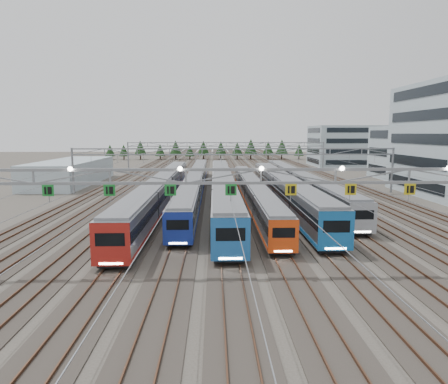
{
  "coord_description": "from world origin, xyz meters",
  "views": [
    {
      "loc": [
        -3.5,
        -29.5,
        10.48
      ],
      "look_at": [
        -2.32,
        17.72,
        3.5
      ],
      "focal_mm": 32.0,
      "sensor_mm": 36.0,
      "label": 1
    }
  ],
  "objects_px": {
    "train_b": "(195,182)",
    "train_f": "(299,182)",
    "train_d": "(253,192)",
    "west_shed": "(71,172)",
    "train_c": "(222,187)",
    "train_a": "(163,189)",
    "depot_bldg_mid": "(411,153)",
    "depot_bldg_north": "(347,146)",
    "train_e": "(283,189)",
    "gantry_near": "(261,179)",
    "gantry_far": "(226,148)",
    "gantry_mid": "(234,157)"
  },
  "relations": [
    {
      "from": "train_b",
      "to": "train_f",
      "type": "xyz_separation_m",
      "value": [
        18.0,
        -0.57,
        0.05
      ]
    },
    {
      "from": "train_d",
      "to": "west_shed",
      "type": "height_order",
      "value": "west_shed"
    },
    {
      "from": "train_c",
      "to": "train_f",
      "type": "relative_size",
      "value": 1.04
    },
    {
      "from": "train_a",
      "to": "west_shed",
      "type": "relative_size",
      "value": 2.04
    },
    {
      "from": "depot_bldg_mid",
      "to": "depot_bldg_north",
      "type": "bearing_deg",
      "value": 93.14
    },
    {
      "from": "train_b",
      "to": "train_e",
      "type": "height_order",
      "value": "train_e"
    },
    {
      "from": "train_b",
      "to": "train_e",
      "type": "xyz_separation_m",
      "value": [
        13.5,
        -10.44,
        0.25
      ]
    },
    {
      "from": "train_a",
      "to": "depot_bldg_mid",
      "type": "relative_size",
      "value": 3.82
    },
    {
      "from": "train_c",
      "to": "train_e",
      "type": "xyz_separation_m",
      "value": [
        9.0,
        -2.61,
        -0.02
      ]
    },
    {
      "from": "train_c",
      "to": "gantry_near",
      "type": "bearing_deg",
      "value": -86.0
    },
    {
      "from": "train_e",
      "to": "gantry_far",
      "type": "bearing_deg",
      "value": 96.85
    },
    {
      "from": "gantry_mid",
      "to": "west_shed",
      "type": "bearing_deg",
      "value": 156.34
    },
    {
      "from": "gantry_mid",
      "to": "depot_bldg_north",
      "type": "relative_size",
      "value": 2.56
    },
    {
      "from": "gantry_mid",
      "to": "depot_bldg_mid",
      "type": "height_order",
      "value": "depot_bldg_mid"
    },
    {
      "from": "train_b",
      "to": "train_d",
      "type": "relative_size",
      "value": 1.31
    },
    {
      "from": "gantry_near",
      "to": "gantry_far",
      "type": "xyz_separation_m",
      "value": [
        0.05,
        85.12,
        -0.7
      ]
    },
    {
      "from": "train_c",
      "to": "west_shed",
      "type": "relative_size",
      "value": 2.07
    },
    {
      "from": "train_e",
      "to": "depot_bldg_north",
      "type": "height_order",
      "value": "depot_bldg_north"
    },
    {
      "from": "train_a",
      "to": "gantry_mid",
      "type": "height_order",
      "value": "gantry_mid"
    },
    {
      "from": "train_b",
      "to": "train_d",
      "type": "height_order",
      "value": "train_b"
    },
    {
      "from": "train_e",
      "to": "train_c",
      "type": "bearing_deg",
      "value": 163.82
    },
    {
      "from": "train_c",
      "to": "train_d",
      "type": "xyz_separation_m",
      "value": [
        4.5,
        -2.8,
        -0.36
      ]
    },
    {
      "from": "train_d",
      "to": "gantry_near",
      "type": "bearing_deg",
      "value": -94.57
    },
    {
      "from": "train_a",
      "to": "gantry_near",
      "type": "xyz_separation_m",
      "value": [
        11.2,
        -30.07,
        4.88
      ]
    },
    {
      "from": "gantry_near",
      "to": "depot_bldg_north",
      "type": "relative_size",
      "value": 2.56
    },
    {
      "from": "train_d",
      "to": "gantry_far",
      "type": "height_order",
      "value": "gantry_far"
    },
    {
      "from": "depot_bldg_mid",
      "to": "depot_bldg_north",
      "type": "xyz_separation_m",
      "value": [
        -2.09,
        38.07,
        0.4
      ]
    },
    {
      "from": "train_d",
      "to": "train_e",
      "type": "distance_m",
      "value": 4.52
    },
    {
      "from": "gantry_near",
      "to": "gantry_mid",
      "type": "distance_m",
      "value": 40.12
    },
    {
      "from": "train_b",
      "to": "gantry_far",
      "type": "bearing_deg",
      "value": 81.61
    },
    {
      "from": "depot_bldg_mid",
      "to": "depot_bldg_north",
      "type": "height_order",
      "value": "depot_bldg_north"
    },
    {
      "from": "gantry_mid",
      "to": "gantry_far",
      "type": "height_order",
      "value": "same"
    },
    {
      "from": "train_d",
      "to": "depot_bldg_mid",
      "type": "height_order",
      "value": "depot_bldg_mid"
    },
    {
      "from": "train_a",
      "to": "train_e",
      "type": "bearing_deg",
      "value": -3.66
    },
    {
      "from": "gantry_far",
      "to": "depot_bldg_mid",
      "type": "height_order",
      "value": "depot_bldg_mid"
    },
    {
      "from": "train_e",
      "to": "train_f",
      "type": "relative_size",
      "value": 0.87
    },
    {
      "from": "train_e",
      "to": "west_shed",
      "type": "distance_m",
      "value": 47.86
    },
    {
      "from": "train_a",
      "to": "gantry_near",
      "type": "relative_size",
      "value": 1.09
    },
    {
      "from": "train_b",
      "to": "train_c",
      "type": "height_order",
      "value": "train_c"
    },
    {
      "from": "train_e",
      "to": "west_shed",
      "type": "relative_size",
      "value": 1.73
    },
    {
      "from": "train_a",
      "to": "west_shed",
      "type": "xyz_separation_m",
      "value": [
        -22.26,
        24.73,
        0.21
      ]
    },
    {
      "from": "train_f",
      "to": "depot_bldg_north",
      "type": "relative_size",
      "value": 2.73
    },
    {
      "from": "train_e",
      "to": "train_f",
      "type": "distance_m",
      "value": 10.84
    },
    {
      "from": "gantry_near",
      "to": "depot_bldg_mid",
      "type": "distance_m",
      "value": 73.59
    },
    {
      "from": "gantry_mid",
      "to": "gantry_far",
      "type": "bearing_deg",
      "value": 90.0
    },
    {
      "from": "depot_bldg_north",
      "to": "west_shed",
      "type": "xyz_separation_m",
      "value": [
        -72.94,
        -43.99,
        -3.99
      ]
    },
    {
      "from": "train_f",
      "to": "gantry_far",
      "type": "xyz_separation_m",
      "value": [
        -11.25,
        46.34,
        4.31
      ]
    },
    {
      "from": "train_d",
      "to": "west_shed",
      "type": "bearing_deg",
      "value": 143.9
    },
    {
      "from": "train_f",
      "to": "depot_bldg_mid",
      "type": "xyz_separation_m",
      "value": [
        30.27,
        21.94,
        3.95
      ]
    },
    {
      "from": "train_d",
      "to": "gantry_far",
      "type": "relative_size",
      "value": 0.93
    }
  ]
}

